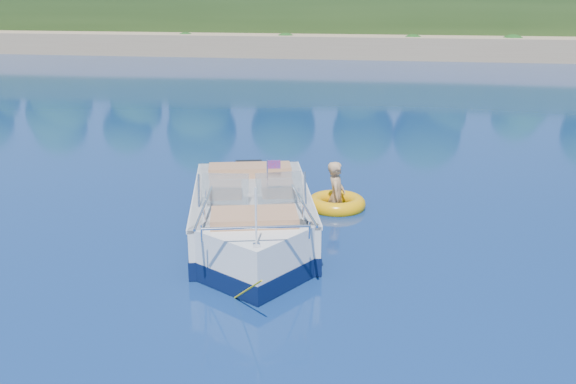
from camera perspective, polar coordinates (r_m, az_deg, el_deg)
name	(u,v)px	position (r m, az deg, el deg)	size (l,w,h in m)	color
ground	(381,278)	(10.99, 8.24, -7.58)	(160.00, 160.00, 0.00)	#0B244F
shoreline	(395,23)	(73.82, 9.46, 14.62)	(170.00, 59.00, 6.00)	#9D7C5B
motorboat	(252,222)	(12.22, -3.18, -2.72)	(3.16, 6.14, 2.08)	white
tow_tube	(336,204)	(14.26, 4.31, -1.04)	(1.73, 1.73, 0.35)	#F6A407
boy	(336,206)	(14.38, 4.28, -1.26)	(0.61, 0.40, 1.68)	tan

